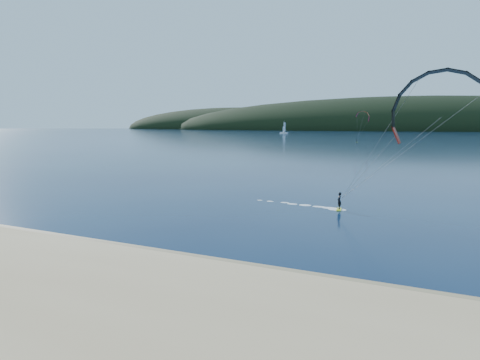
# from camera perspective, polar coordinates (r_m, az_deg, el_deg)

# --- Properties ---
(ground) EXTENTS (1800.00, 1800.00, 0.00)m
(ground) POSITION_cam_1_polar(r_m,az_deg,el_deg) (25.80, -12.54, -13.62)
(ground) COLOR #071533
(ground) RESTS_ON ground
(wet_sand) EXTENTS (220.00, 2.50, 0.10)m
(wet_sand) POSITION_cam_1_polar(r_m,az_deg,el_deg) (29.25, -7.07, -10.82)
(wet_sand) COLOR #846B4D
(wet_sand) RESTS_ON ground
(headland) EXTENTS (1200.00, 310.00, 140.00)m
(headland) POSITION_cam_1_polar(r_m,az_deg,el_deg) (764.40, 24.21, 6.23)
(headland) COLOR black
(headland) RESTS_ON ground
(kitesurfer_near) EXTENTS (24.63, 8.59, 14.83)m
(kitesurfer_near) POSITION_cam_1_polar(r_m,az_deg,el_deg) (39.78, 25.21, 7.34)
(kitesurfer_near) COLOR #DEF21C
(kitesurfer_near) RESTS_ON ground
(kitesurfer_far) EXTENTS (7.63, 5.06, 15.47)m
(kitesurfer_far) POSITION_cam_1_polar(r_m,az_deg,el_deg) (225.56, 16.40, 8.11)
(kitesurfer_far) COLOR #DEF21C
(kitesurfer_far) RESTS_ON ground
(sailboat) EXTENTS (9.61, 6.11, 13.39)m
(sailboat) POSITION_cam_1_polar(r_m,az_deg,el_deg) (438.88, 6.03, 6.47)
(sailboat) COLOR white
(sailboat) RESTS_ON ground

